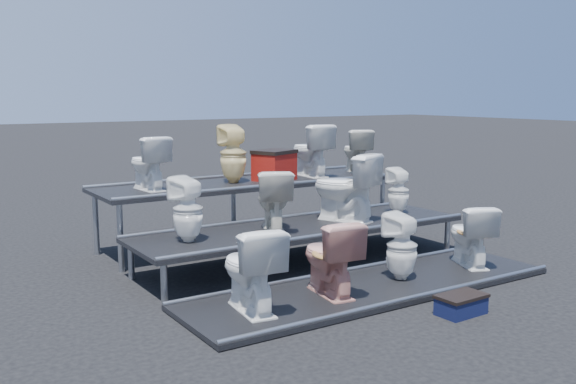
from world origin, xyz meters
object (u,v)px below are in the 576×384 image
toilet_3 (470,235)px  toilet_8 (148,163)px  step_stool (461,306)px  toilet_11 (356,151)px  toilet_9 (233,154)px  toilet_2 (402,246)px  toilet_10 (311,150)px  toilet_0 (250,268)px  toilet_7 (398,191)px  toilet_4 (188,209)px  toilet_5 (273,200)px  red_crate (274,167)px  toilet_1 (330,257)px  toilet_6 (344,187)px

toilet_3 → toilet_8: (-2.92, 2.60, 0.77)m
step_stool → toilet_11: bearing=64.0°
toilet_9 → toilet_2: bearing=108.7°
toilet_9 → step_stool: size_ratio=1.73×
toilet_9 → toilet_10: size_ratio=1.04×
toilet_0 → toilet_7: 3.29m
toilet_4 → toilet_8: bearing=-109.4°
toilet_10 → toilet_11: size_ratio=1.15×
toilet_2 → toilet_5: bearing=-66.9°
toilet_7 → toilet_11: (0.32, 1.30, 0.42)m
toilet_0 → toilet_5: bearing=-121.8°
toilet_0 → toilet_2: toilet_0 is taller
toilet_2 → toilet_11: 3.07m
toilet_11 → red_crate: bearing=24.6°
toilet_0 → toilet_4: size_ratio=1.12×
toilet_5 → toilet_7: size_ratio=1.18×
toilet_0 → toilet_5: 1.71m
toilet_3 → toilet_11: (0.38, 2.60, 0.77)m
toilet_4 → toilet_11: toilet_11 is taller
toilet_1 → toilet_9: 2.74m
toilet_3 → toilet_7: 1.35m
toilet_6 → toilet_10: (0.39, 1.30, 0.35)m
toilet_2 → toilet_3: 1.07m
toilet_2 → toilet_7: size_ratio=1.18×
toilet_5 → toilet_11: 2.64m
step_stool → red_crate: bearing=86.4°
toilet_1 → toilet_11: (2.41, 2.60, 0.75)m
toilet_0 → red_crate: bearing=-118.7°
toilet_10 → toilet_0: bearing=50.1°
toilet_1 → red_crate: red_crate is taller
toilet_2 → toilet_7: 1.76m
toilet_2 → toilet_10: (0.61, 2.60, 0.81)m
toilet_2 → red_crate: red_crate is taller
toilet_2 → toilet_6: (0.22, 1.30, 0.46)m
red_crate → step_stool: bearing=-113.1°
toilet_10 → toilet_11: 0.84m
toilet_9 → toilet_10: 1.26m
toilet_3 → red_crate: red_crate is taller
toilet_0 → red_crate: red_crate is taller
toilet_0 → toilet_2: 1.87m
toilet_11 → red_crate: (-1.52, -0.10, -0.14)m
red_crate → step_stool: size_ratio=1.14×
toilet_9 → red_crate: 0.63m
toilet_1 → toilet_8: bearing=-63.1°
red_crate → toilet_10: bearing=-13.1°
toilet_7 → toilet_9: toilet_9 is taller
toilet_9 → step_stool: bearing=102.0°
toilet_2 → toilet_3: size_ratio=1.01×
toilet_1 → toilet_4: toilet_4 is taller
toilet_1 → toilet_4: bearing=-46.0°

